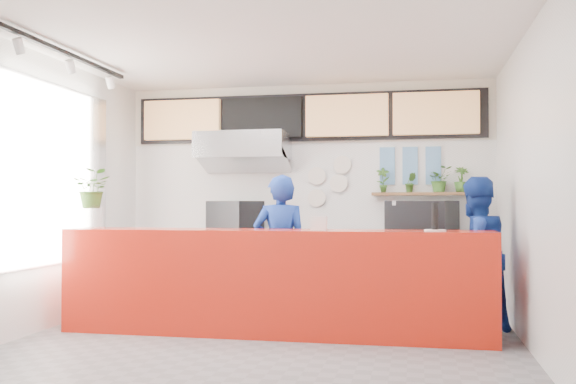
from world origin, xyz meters
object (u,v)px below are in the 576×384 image
Objects in this scene: service_counter at (273,282)px; panini_oven at (235,220)px; espresso_machine at (422,221)px; staff_center at (280,250)px; staff_right at (475,254)px; pepper_mill at (435,216)px.

service_counter is 7.98× the size of panini_oven.
panini_oven is 2.47m from espresso_machine.
espresso_machine is (1.55, 1.80, 0.60)m from service_counter.
service_counter is 0.63m from staff_center.
panini_oven is at bearing -54.42° from staff_right.
service_counter is 5.69× the size of espresso_machine.
staff_right is (3.02, -1.19, -0.32)m from panini_oven.
pepper_mill is at bearing -1.01° from service_counter.
espresso_machine reaches higher than pepper_mill.
staff_center is at bearing -31.37° from staff_right.
staff_right is at bearing 172.23° from staff_center.
staff_right is (0.54, -1.19, -0.32)m from espresso_machine.
service_counter is 2.45m from espresso_machine.
panini_oven is 0.71× the size of espresso_machine.
espresso_machine is (2.47, 0.00, 0.00)m from panini_oven.
service_counter is 2.70× the size of staff_right.
espresso_machine is 2.04m from staff_center.
espresso_machine is 1.35m from staff_right.
staff_center is 2.13m from staff_right.
espresso_machine is at bearing -98.32° from staff_right.
staff_center reaches higher than pepper_mill.
staff_center is 1.02× the size of staff_right.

